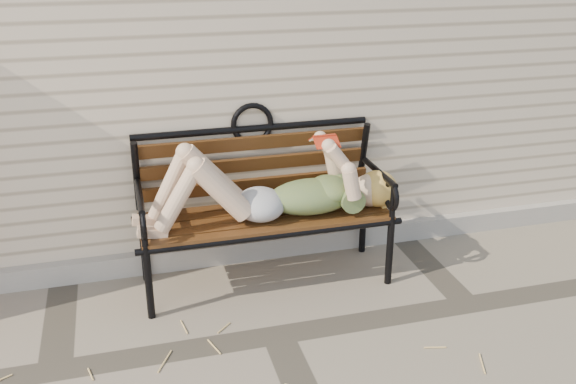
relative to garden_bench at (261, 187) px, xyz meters
name	(u,v)px	position (x,y,z in m)	size (l,w,h in m)	color
ground	(278,335)	(-0.08, -0.74, -0.65)	(80.00, 80.00, 0.00)	gray
house_wall	(195,13)	(-0.08, 2.26, 0.85)	(8.00, 4.00, 3.00)	beige
foundation_strip	(244,250)	(-0.08, 0.23, -0.57)	(8.00, 0.10, 0.15)	#AAA299
garden_bench	(261,187)	(0.00, 0.00, 0.00)	(1.78, 0.71, 1.15)	black
reading_woman	(268,189)	(0.01, -0.14, 0.04)	(1.68, 0.38, 0.53)	#0A3349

